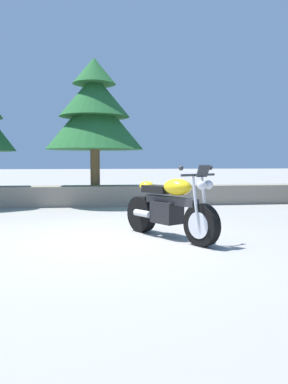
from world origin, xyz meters
name	(u,v)px	position (x,y,z in m)	size (l,w,h in m)	color
ground_plane	(99,240)	(0.00, 0.00, 0.00)	(120.00, 120.00, 0.00)	gray
stone_wall	(96,196)	(0.00, 4.80, 0.28)	(36.00, 0.80, 0.55)	gray
motorcycle_yellow_centre	(170,208)	(1.12, -0.01, 0.49)	(1.20, 1.87, 1.18)	black
pine_tree_mid_left	(95,111)	(-0.02, 5.02, 2.64)	(2.75, 2.75, 3.57)	brown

